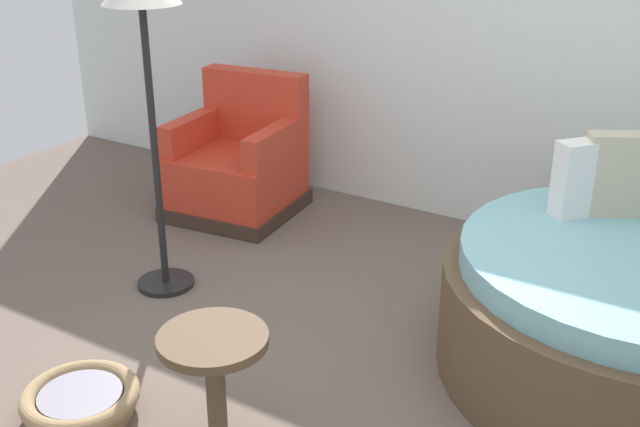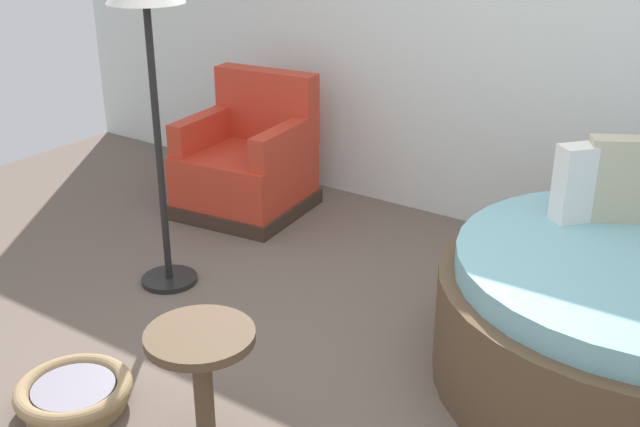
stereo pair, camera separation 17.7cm
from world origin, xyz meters
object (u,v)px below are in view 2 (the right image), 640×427
round_daybed (639,317)px  side_table (201,353)px  red_armchair (249,164)px  floor_lamp (147,13)px  pet_basket (74,394)px

round_daybed → side_table: size_ratio=3.47×
red_armchair → floor_lamp: bearing=-74.1°
round_daybed → red_armchair: 2.84m
red_armchair → pet_basket: bearing=-69.6°
red_armchair → round_daybed: bearing=-12.3°
red_armchair → pet_basket: (0.82, -2.21, -0.26)m
pet_basket → floor_lamp: size_ratio=0.28×
round_daybed → red_armchair: bearing=167.7°
red_armchair → side_table: size_ratio=1.81×
round_daybed → side_table: 1.96m
red_armchair → floor_lamp: (0.32, -1.13, 1.20)m
side_table → floor_lamp: 1.83m
round_daybed → floor_lamp: bearing=-168.0°
side_table → floor_lamp: bearing=140.7°
round_daybed → pet_basket: size_ratio=3.54×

